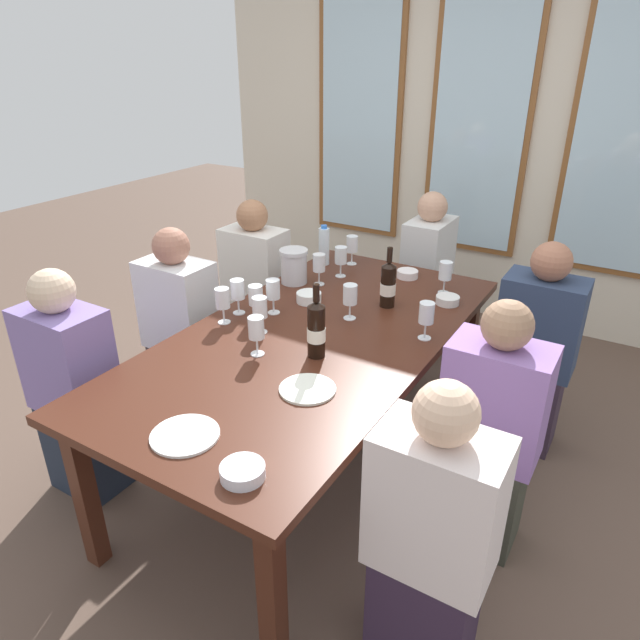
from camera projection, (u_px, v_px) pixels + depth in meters
ground_plane at (314, 463)px, 2.90m from camera, size 12.00×12.00×0.00m
back_wall_with_windows at (481, 120)px, 4.01m from camera, size 4.28×0.10×2.90m
dining_table at (314, 348)px, 2.61m from camera, size 1.08×2.13×0.74m
white_plate_0 at (308, 389)px, 2.16m from camera, size 0.22×0.22×0.01m
white_plate_1 at (185, 435)px, 1.91m from camera, size 0.23×0.23×0.01m
metal_pitcher at (294, 266)px, 3.11m from camera, size 0.16×0.16×0.19m
wine_bottle_0 at (388, 284)px, 2.82m from camera, size 0.08×0.08×0.31m
wine_bottle_1 at (316, 329)px, 2.35m from camera, size 0.08×0.08×0.33m
tasting_bowl_0 at (407, 274)px, 3.21m from camera, size 0.12×0.12×0.04m
tasting_bowl_1 at (309, 297)px, 2.90m from camera, size 0.13×0.13×0.05m
tasting_bowl_2 at (243, 472)px, 1.72m from camera, size 0.14×0.14×0.04m
tasting_bowl_3 at (448, 300)px, 2.88m from camera, size 0.12×0.12×0.04m
water_bottle at (324, 246)px, 3.37m from camera, size 0.06×0.06×0.24m
wine_glass_0 at (445, 272)px, 2.97m from camera, size 0.07×0.07×0.17m
wine_glass_1 at (273, 290)px, 2.74m from camera, size 0.07×0.07×0.17m
wine_glass_2 at (319, 264)px, 3.08m from camera, size 0.07×0.07×0.17m
wine_glass_3 at (341, 257)px, 3.19m from camera, size 0.07×0.07×0.17m
wine_glass_4 at (256, 297)px, 2.68m from camera, size 0.07×0.07×0.17m
wine_glass_5 at (350, 295)px, 2.68m from camera, size 0.07×0.07×0.17m
wine_glass_6 at (223, 300)px, 2.64m from camera, size 0.07×0.07×0.17m
wine_glass_7 at (260, 309)px, 2.55m from camera, size 0.07×0.07×0.17m
wine_glass_8 at (352, 245)px, 3.37m from camera, size 0.07×0.07×0.17m
wine_glass_9 at (427, 314)px, 2.50m from camera, size 0.07×0.07×0.17m
wine_glass_10 at (238, 290)px, 2.74m from camera, size 0.07×0.07×0.17m
wine_glass_11 at (256, 330)px, 2.37m from camera, size 0.07×0.07×0.17m
seated_person_0 at (74, 392)px, 2.54m from camera, size 0.38×0.24×1.11m
seated_person_1 at (431, 543)px, 1.77m from camera, size 0.38×0.24×1.11m
seated_person_2 at (256, 292)px, 3.58m from camera, size 0.38×0.24×1.11m
seated_person_3 at (534, 353)px, 2.86m from camera, size 0.38×0.24×1.11m
seated_person_4 at (181, 333)px, 3.07m from camera, size 0.38×0.24×1.11m
seated_person_5 at (490, 435)px, 2.26m from camera, size 0.38×0.24×1.11m
seated_person_6 at (426, 280)px, 3.77m from camera, size 0.24×0.38×1.11m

